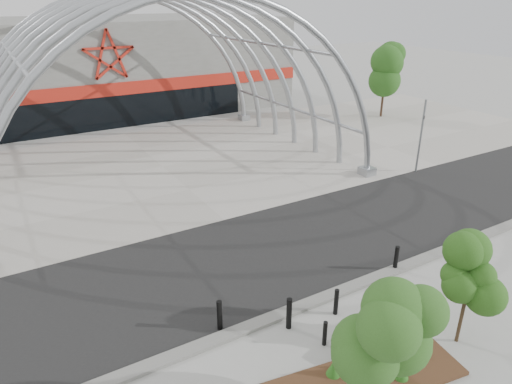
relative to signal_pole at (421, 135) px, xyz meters
name	(u,v)px	position (x,y,z in m)	size (l,w,h in m)	color
ground	(313,298)	(-12.97, -6.92, -2.30)	(140.00, 140.00, 0.00)	#9E9E99
road	(262,253)	(-12.97, -3.42, -2.29)	(140.00, 7.00, 0.02)	black
forecourt	(163,167)	(-12.97, 8.58, -2.28)	(60.00, 17.00, 0.04)	#A7A298
kerb	(318,300)	(-12.97, -7.17, -2.24)	(60.00, 0.50, 0.12)	slate
arena_building	(90,66)	(-12.97, 26.53, 1.69)	(34.00, 15.24, 8.00)	slate
vault_canopy	(163,167)	(-12.97, 8.58, -2.28)	(20.80, 15.80, 20.36)	#9DA2A8
planting_bed	(360,378)	(-14.18, -10.65, -2.15)	(6.08, 2.68, 0.62)	#3F271A
signal_pole	(421,135)	(0.00, 0.00, 0.00)	(0.12, 0.62, 4.40)	gray
street_tree_0	(392,336)	(-14.68, -11.92, 0.47)	(1.69, 1.69, 3.86)	black
street_tree_1	(470,278)	(-10.46, -10.93, 0.01)	(1.36, 1.36, 3.21)	#2E2314
bench_0	(362,339)	(-13.10, -9.55, -2.09)	(2.07, 1.11, 0.43)	black
bench_1	(399,313)	(-11.19, -9.23, -2.11)	(1.90, 1.03, 0.39)	black
bollard_0	(220,315)	(-16.55, -6.72, -1.76)	(0.17, 0.17, 1.08)	black
bollard_1	(325,333)	(-14.10, -8.98, -1.88)	(0.14, 0.14, 0.85)	black
bollard_2	(289,314)	(-14.61, -7.78, -1.74)	(0.18, 0.18, 1.11)	black
bollard_3	(336,302)	(-12.86, -8.00, -1.82)	(0.15, 0.15, 0.96)	black
bollard_4	(396,258)	(-9.13, -7.09, -1.78)	(0.17, 0.17, 1.03)	black
bg_tree_1	(386,67)	(8.03, 11.08, 1.95)	(2.70, 2.70, 5.91)	#2F1E14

